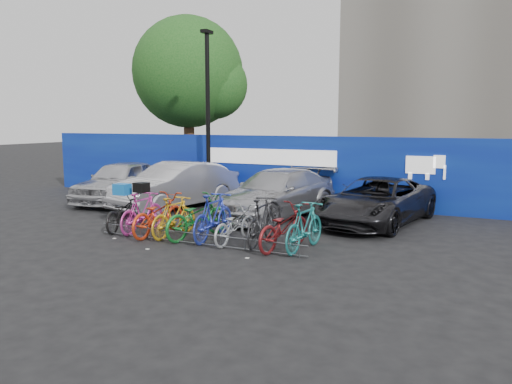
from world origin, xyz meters
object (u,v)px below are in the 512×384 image
Objects in this scene: bike_rack at (196,238)px; car_2 at (276,193)px; bike_7 at (261,221)px; bike_1 at (142,212)px; lamppost at (208,111)px; tree at (193,75)px; bike_5 at (213,217)px; bike_4 at (197,217)px; car_3 at (376,201)px; bike_6 at (235,225)px; bike_9 at (305,226)px; bike_8 at (284,227)px; bike_2 at (158,215)px; bike_0 at (123,212)px; car_0 at (121,181)px; bike_3 at (174,217)px; car_1 at (176,185)px.

car_2 is (0.27, 4.19, 0.55)m from bike_rack.
bike_1 is at bearing -4.51° from bike_7.
bike_1 is (1.17, -5.40, -2.74)m from lamppost.
bike_5 is at bearing -55.50° from tree.
bike_4 is 1.06× the size of bike_5.
car_3 is 2.74× the size of bike_6.
bike_7 is (8.17, -9.97, -4.50)m from tree.
car_3 is 2.55× the size of bike_9.
bike_8 reaches higher than bike_rack.
bike_9 is at bearing -161.05° from bike_8.
bike_7 is (1.12, -3.50, -0.14)m from car_2.
bike_rack is 2.77× the size of bike_2.
tree is 1.65× the size of car_3.
bike_9 is at bearing 167.76° from bike_0.
tree is 1.39× the size of bike_rack.
car_0 reaches higher than bike_1.
car_0 is at bearing -169.07° from car_3.
car_0 reaches higher than car_2.
bike_1 is at bearing -7.80° from bike_2.
car_1 is at bearing -51.75° from bike_3.
bike_5 reaches higher than bike_6.
bike_0 is (3.20, -3.71, -0.28)m from car_0.
lamppost is 2.95× the size of bike_4.
tree is at bearing 122.45° from bike_rack.
tree is 7.72m from car_0.
bike_1 is at bearing 6.19° from bike_9.
bike_5 reaches higher than bike_7.
bike_4 is at bearing 5.67° from bike_9.
lamppost reaches higher than bike_rack.
bike_3 is at bearing 5.08° from bike_5.
car_3 is 3.81m from bike_9.
bike_1 reaches higher than bike_0.
bike_3 is at bearing -45.00° from car_0.
car_2 reaches higher than bike_9.
bike_6 is 0.88× the size of bike_8.
bike_4 is at bearing -40.93° from car_0.
tree is 4.22× the size of bike_9.
car_3 is at bearing -14.24° from lamppost.
bike_8 is at bearing 13.84° from bike_9.
bike_0 is (-2.95, -3.57, -0.24)m from car_2.
tree is 12.97m from bike_5.
bike_5 is (0.48, -0.01, 0.04)m from bike_4.
bike_5 is at bearing -3.26° from bike_7.
tree is at bearing 90.87° from car_0.
bike_1 reaches higher than bike_3.
tree is 12.56m from bike_3.
tree is 13.65m from bike_7.
bike_8 is (3.44, 0.07, -0.02)m from bike_2.
bike_3 is (1.73, -0.11, 0.04)m from bike_0.
bike_7 is (1.27, 0.06, -0.01)m from bike_5.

